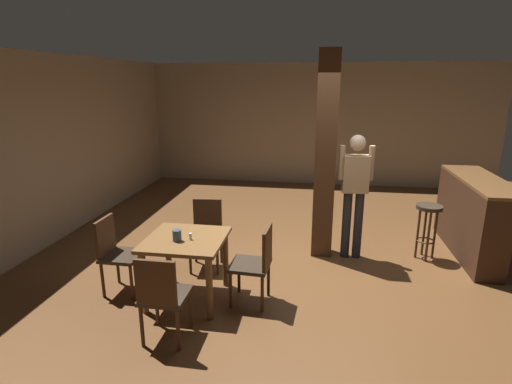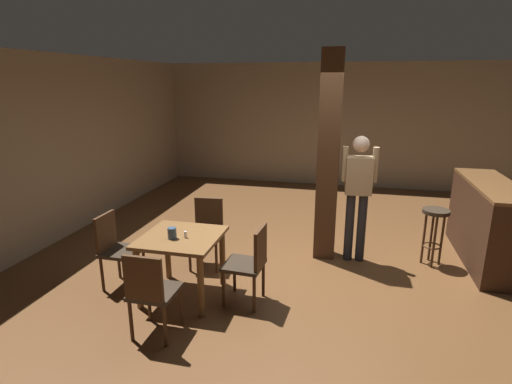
{
  "view_description": "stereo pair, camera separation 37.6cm",
  "coord_description": "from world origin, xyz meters",
  "px_view_note": "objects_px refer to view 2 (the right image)",
  "views": [
    {
      "loc": [
        0.01,
        -5.0,
        2.4
      ],
      "look_at": [
        -0.76,
        -0.17,
        1.03
      ],
      "focal_mm": 28.0,
      "sensor_mm": 36.0,
      "label": 1
    },
    {
      "loc": [
        0.38,
        -4.93,
        2.4
      ],
      "look_at": [
        -0.76,
        -0.17,
        1.03
      ],
      "focal_mm": 28.0,
      "sensor_mm": 36.0,
      "label": 2
    }
  ],
  "objects_px": {
    "napkin_cup": "(172,233)",
    "bar_counter": "(480,222)",
    "chair_west": "(116,246)",
    "dining_table": "(182,247)",
    "chair_east": "(250,261)",
    "bar_stool_near": "(435,224)",
    "salt_shaker": "(185,234)",
    "standing_person": "(358,190)",
    "chair_north": "(207,229)",
    "chair_south": "(151,290)"
  },
  "relations": [
    {
      "from": "chair_east",
      "to": "standing_person",
      "type": "relative_size",
      "value": 0.52
    },
    {
      "from": "bar_counter",
      "to": "bar_stool_near",
      "type": "xyz_separation_m",
      "value": [
        -0.63,
        -0.28,
        0.02
      ]
    },
    {
      "from": "dining_table",
      "to": "chair_south",
      "type": "height_order",
      "value": "chair_south"
    },
    {
      "from": "chair_south",
      "to": "dining_table",
      "type": "bearing_deg",
      "value": 92.51
    },
    {
      "from": "chair_west",
      "to": "salt_shaker",
      "type": "bearing_deg",
      "value": -4.7
    },
    {
      "from": "dining_table",
      "to": "chair_east",
      "type": "distance_m",
      "value": 0.8
    },
    {
      "from": "standing_person",
      "to": "bar_stool_near",
      "type": "height_order",
      "value": "standing_person"
    },
    {
      "from": "chair_east",
      "to": "bar_stool_near",
      "type": "bearing_deg",
      "value": 35.53
    },
    {
      "from": "dining_table",
      "to": "chair_east",
      "type": "height_order",
      "value": "chair_east"
    },
    {
      "from": "chair_north",
      "to": "chair_south",
      "type": "bearing_deg",
      "value": -88.5
    },
    {
      "from": "bar_stool_near",
      "to": "dining_table",
      "type": "bearing_deg",
      "value": -152.11
    },
    {
      "from": "napkin_cup",
      "to": "bar_counter",
      "type": "distance_m",
      "value": 4.09
    },
    {
      "from": "napkin_cup",
      "to": "bar_counter",
      "type": "relative_size",
      "value": 0.07
    },
    {
      "from": "dining_table",
      "to": "bar_counter",
      "type": "distance_m",
      "value": 3.99
    },
    {
      "from": "chair_east",
      "to": "salt_shaker",
      "type": "relative_size",
      "value": 11.92
    },
    {
      "from": "chair_west",
      "to": "standing_person",
      "type": "height_order",
      "value": "standing_person"
    },
    {
      "from": "chair_south",
      "to": "standing_person",
      "type": "relative_size",
      "value": 0.52
    },
    {
      "from": "standing_person",
      "to": "bar_counter",
      "type": "relative_size",
      "value": 0.91
    },
    {
      "from": "bar_counter",
      "to": "bar_stool_near",
      "type": "distance_m",
      "value": 0.69
    },
    {
      "from": "chair_south",
      "to": "bar_counter",
      "type": "xyz_separation_m",
      "value": [
        3.51,
        2.63,
        0.05
      ]
    },
    {
      "from": "chair_north",
      "to": "standing_person",
      "type": "height_order",
      "value": "standing_person"
    },
    {
      "from": "bar_stool_near",
      "to": "standing_person",
      "type": "bearing_deg",
      "value": -173.89
    },
    {
      "from": "salt_shaker",
      "to": "bar_counter",
      "type": "bearing_deg",
      "value": 28.24
    },
    {
      "from": "standing_person",
      "to": "bar_stool_near",
      "type": "bearing_deg",
      "value": 6.11
    },
    {
      "from": "dining_table",
      "to": "chair_east",
      "type": "bearing_deg",
      "value": 1.73
    },
    {
      "from": "salt_shaker",
      "to": "standing_person",
      "type": "height_order",
      "value": "standing_person"
    },
    {
      "from": "standing_person",
      "to": "salt_shaker",
      "type": "bearing_deg",
      "value": -141.11
    },
    {
      "from": "standing_person",
      "to": "chair_south",
      "type": "bearing_deg",
      "value": -129.88
    },
    {
      "from": "chair_west",
      "to": "dining_table",
      "type": "bearing_deg",
      "value": -2.36
    },
    {
      "from": "dining_table",
      "to": "chair_north",
      "type": "relative_size",
      "value": 0.96
    },
    {
      "from": "chair_north",
      "to": "napkin_cup",
      "type": "bearing_deg",
      "value": -93.1
    },
    {
      "from": "chair_south",
      "to": "standing_person",
      "type": "distance_m",
      "value": 2.96
    },
    {
      "from": "chair_east",
      "to": "chair_north",
      "type": "height_order",
      "value": "same"
    },
    {
      "from": "chair_south",
      "to": "napkin_cup",
      "type": "bearing_deg",
      "value": 97.56
    },
    {
      "from": "chair_south",
      "to": "chair_east",
      "type": "bearing_deg",
      "value": 47.59
    },
    {
      "from": "chair_west",
      "to": "bar_counter",
      "type": "relative_size",
      "value": 0.47
    },
    {
      "from": "chair_west",
      "to": "standing_person",
      "type": "distance_m",
      "value": 3.14
    },
    {
      "from": "chair_west",
      "to": "napkin_cup",
      "type": "bearing_deg",
      "value": -9.37
    },
    {
      "from": "chair_west",
      "to": "salt_shaker",
      "type": "relative_size",
      "value": 11.92
    },
    {
      "from": "bar_counter",
      "to": "chair_west",
      "type": "bearing_deg",
      "value": -157.9
    },
    {
      "from": "dining_table",
      "to": "chair_east",
      "type": "relative_size",
      "value": 0.96
    },
    {
      "from": "chair_east",
      "to": "chair_south",
      "type": "xyz_separation_m",
      "value": [
        -0.75,
        -0.83,
        0.0
      ]
    },
    {
      "from": "bar_counter",
      "to": "standing_person",
      "type": "bearing_deg",
      "value": -166.7
    },
    {
      "from": "chair_north",
      "to": "chair_west",
      "type": "bearing_deg",
      "value": -136.65
    },
    {
      "from": "chair_east",
      "to": "chair_north",
      "type": "xyz_separation_m",
      "value": [
        -0.8,
        0.82,
        0.0
      ]
    },
    {
      "from": "salt_shaker",
      "to": "chair_east",
      "type": "bearing_deg",
      "value": 5.2
    },
    {
      "from": "chair_south",
      "to": "standing_person",
      "type": "xyz_separation_m",
      "value": [
        1.87,
        2.24,
        0.5
      ]
    },
    {
      "from": "chair_west",
      "to": "bar_counter",
      "type": "xyz_separation_m",
      "value": [
        4.41,
        1.79,
        0.05
      ]
    },
    {
      "from": "napkin_cup",
      "to": "salt_shaker",
      "type": "bearing_deg",
      "value": 22.78
    },
    {
      "from": "napkin_cup",
      "to": "standing_person",
      "type": "distance_m",
      "value": 2.5
    }
  ]
}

